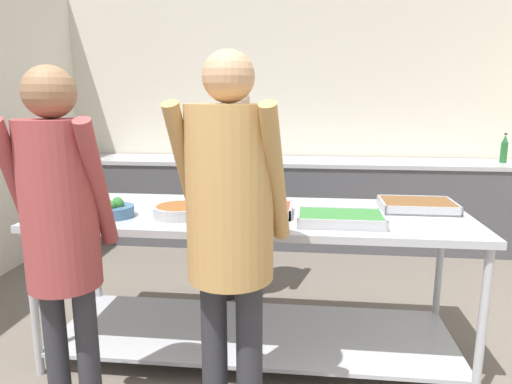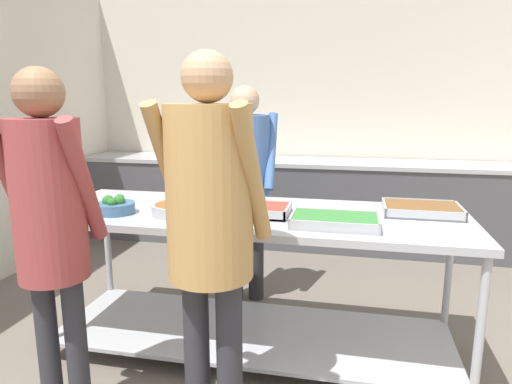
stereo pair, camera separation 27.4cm
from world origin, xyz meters
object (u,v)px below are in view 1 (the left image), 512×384
at_px(sauce_pan, 180,210).
at_px(guest_serving_right, 61,219).
at_px(water_bottle, 504,149).
at_px(serving_tray_vegetables, 417,206).
at_px(serving_tray_roast, 259,210).
at_px(cook_behind_counter, 236,172).
at_px(serving_tray_greens, 340,219).
at_px(plate_stack, 83,205).
at_px(guest_serving_left, 230,214).
at_px(broccoli_bowl, 114,210).

xyz_separation_m(sauce_pan, guest_serving_right, (-0.31, -0.70, 0.13)).
bearing_deg(water_bottle, serving_tray_vegetables, -122.33).
bearing_deg(water_bottle, serving_tray_roast, -134.57).
height_order(cook_behind_counter, water_bottle, cook_behind_counter).
height_order(serving_tray_greens, cook_behind_counter, cook_behind_counter).
distance_m(plate_stack, guest_serving_right, 0.91).
xyz_separation_m(cook_behind_counter, water_bottle, (2.47, 1.47, 0.04)).
xyz_separation_m(plate_stack, serving_tray_greens, (1.53, -0.18, 0.01)).
bearing_deg(guest_serving_right, guest_serving_left, 7.34).
relative_size(guest_serving_left, guest_serving_right, 1.04).
xyz_separation_m(sauce_pan, serving_tray_roast, (0.44, 0.10, -0.01)).
bearing_deg(serving_tray_greens, plate_stack, 173.40).
bearing_deg(broccoli_bowl, sauce_pan, 7.71).
height_order(plate_stack, cook_behind_counter, cook_behind_counter).
height_order(broccoli_bowl, cook_behind_counter, cook_behind_counter).
bearing_deg(serving_tray_roast, serving_tray_greens, -18.10).
relative_size(sauce_pan, guest_serving_right, 0.26).
distance_m(serving_tray_roast, serving_tray_greens, 0.47).
bearing_deg(plate_stack, sauce_pan, -11.49).
xyz_separation_m(serving_tray_greens, cook_behind_counter, (-0.70, 0.93, 0.09)).
distance_m(sauce_pan, water_bottle, 3.55).
height_order(serving_tray_vegetables, water_bottle, water_bottle).
bearing_deg(serving_tray_vegetables, serving_tray_greens, -143.32).
xyz_separation_m(serving_tray_roast, guest_serving_left, (-0.05, -0.71, 0.16)).
bearing_deg(sauce_pan, guest_serving_right, -113.80).
height_order(serving_tray_roast, serving_tray_vegetables, same).
bearing_deg(sauce_pan, serving_tray_roast, 12.89).
bearing_deg(guest_serving_left, serving_tray_roast, 86.07).
distance_m(plate_stack, sauce_pan, 0.66).
height_order(sauce_pan, guest_serving_right, guest_serving_right).
distance_m(serving_tray_roast, guest_serving_left, 0.73).
height_order(broccoli_bowl, sauce_pan, broccoli_bowl).
bearing_deg(serving_tray_roast, broccoli_bowl, -169.45).
bearing_deg(broccoli_bowl, guest_serving_left, -36.44).
bearing_deg(guest_serving_left, water_bottle, 52.56).
relative_size(sauce_pan, serving_tray_greens, 0.96).
xyz_separation_m(sauce_pan, serving_tray_greens, (0.89, -0.05, -0.01)).
xyz_separation_m(guest_serving_left, guest_serving_right, (-0.70, -0.09, -0.02)).
relative_size(sauce_pan, serving_tray_vegetables, 1.02).
bearing_deg(serving_tray_roast, cook_behind_counter, 108.12).
relative_size(serving_tray_roast, serving_tray_vegetables, 0.87).
bearing_deg(serving_tray_greens, serving_tray_vegetables, 36.68).
bearing_deg(serving_tray_vegetables, cook_behind_counter, 154.15).
bearing_deg(water_bottle, cook_behind_counter, -149.27).
xyz_separation_m(plate_stack, cook_behind_counter, (0.83, 0.75, 0.10)).
bearing_deg(cook_behind_counter, serving_tray_greens, -52.80).
bearing_deg(cook_behind_counter, guest_serving_right, -107.26).
distance_m(serving_tray_vegetables, guest_serving_left, 1.35).
bearing_deg(serving_tray_greens, sauce_pan, 177.01).
distance_m(serving_tray_roast, water_bottle, 3.16).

